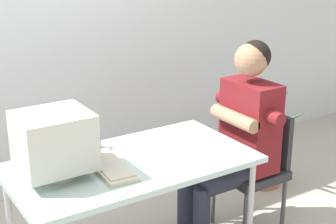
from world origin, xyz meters
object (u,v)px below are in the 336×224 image
(keyboard, at_px, (109,166))
(potted_plant, at_px, (264,147))
(office_chair, at_px, (256,163))
(person_seated, at_px, (238,134))
(desk, at_px, (132,169))
(crt_monitor, at_px, (55,141))
(desk_mug, at_px, (95,141))

(keyboard, bearing_deg, potted_plant, 16.32)
(office_chair, height_order, person_seated, person_seated)
(desk, bearing_deg, potted_plant, 17.18)
(crt_monitor, distance_m, potted_plant, 2.04)
(person_seated, bearing_deg, desk_mug, 164.32)
(office_chair, relative_size, desk_mug, 8.27)
(desk, relative_size, crt_monitor, 3.61)
(potted_plant, bearing_deg, keyboard, -163.68)
(keyboard, relative_size, person_seated, 0.35)
(crt_monitor, xyz_separation_m, keyboard, (0.28, -0.06, -0.19))
(crt_monitor, xyz_separation_m, office_chair, (1.42, -0.02, -0.47))
(person_seated, bearing_deg, desk, -178.51)
(desk, height_order, desk_mug, desk_mug)
(crt_monitor, distance_m, office_chair, 1.49)
(desk, height_order, keyboard, keyboard)
(crt_monitor, xyz_separation_m, desk_mug, (0.33, 0.23, -0.15))
(keyboard, relative_size, potted_plant, 0.58)
(desk, relative_size, desk_mug, 13.97)
(desk, relative_size, potted_plant, 1.74)
(desk_mug, bearing_deg, person_seated, -15.68)
(office_chair, xyz_separation_m, potted_plant, (0.49, 0.44, -0.14))
(potted_plant, bearing_deg, desk_mug, -173.44)
(crt_monitor, height_order, potted_plant, crt_monitor)
(office_chair, xyz_separation_m, desk_mug, (-1.09, 0.25, 0.32))
(office_chair, distance_m, desk_mug, 1.16)
(desk, distance_m, crt_monitor, 0.50)
(keyboard, relative_size, office_chair, 0.56)
(desk_mug, bearing_deg, keyboard, -100.03)
(desk, xyz_separation_m, keyboard, (-0.15, -0.02, 0.07))
(desk, height_order, crt_monitor, crt_monitor)
(crt_monitor, distance_m, person_seated, 1.25)
(desk, height_order, office_chair, office_chair)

